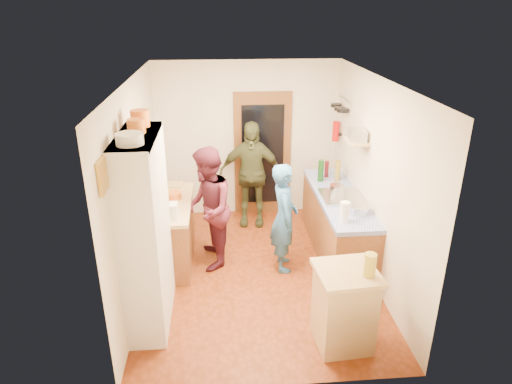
{
  "coord_description": "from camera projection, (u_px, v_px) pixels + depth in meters",
  "views": [
    {
      "loc": [
        -0.47,
        -5.31,
        3.44
      ],
      "look_at": [
        -0.01,
        0.15,
        1.14
      ],
      "focal_mm": 32.0,
      "sensor_mm": 36.0,
      "label": 1
    }
  ],
  "objects": [
    {
      "name": "pan_hang_b",
      "position": [
        339.0,
        109.0,
        7.04
      ],
      "size": [
        0.16,
        0.16,
        0.05
      ],
      "primitive_type": "cylinder",
      "color": "black",
      "rests_on": "pan_rail"
    },
    {
      "name": "hutch_body",
      "position": [
        146.0,
        232.0,
        4.99
      ],
      "size": [
        0.4,
        1.2,
        2.2
      ],
      "primitive_type": "cube",
      "color": "silver",
      "rests_on": "ground"
    },
    {
      "name": "ext_bracket",
      "position": [
        339.0,
        134.0,
        7.36
      ],
      "size": [
        0.06,
        0.1,
        0.04
      ],
      "primitive_type": "cube",
      "color": "black",
      "rests_on": "wall_right"
    },
    {
      "name": "toaster",
      "position": [
        167.0,
        211.0,
        5.74
      ],
      "size": [
        0.26,
        0.18,
        0.2
      ],
      "primitive_type": "cube",
      "rotation": [
        0.0,
        0.0,
        -0.02
      ],
      "color": "white",
      "rests_on": "left_counter_top"
    },
    {
      "name": "person_left",
      "position": [
        210.0,
        208.0,
        6.18
      ],
      "size": [
        0.67,
        0.84,
        1.7
      ],
      "primitive_type": "imported",
      "rotation": [
        0.0,
        0.0,
        -1.54
      ],
      "color": "#4B1826",
      "rests_on": "ground"
    },
    {
      "name": "bottle_a",
      "position": [
        321.0,
        171.0,
        6.89
      ],
      "size": [
        0.11,
        0.11,
        0.34
      ],
      "primitive_type": "cylinder",
      "rotation": [
        0.0,
        0.0,
        0.33
      ],
      "color": "#143F14",
      "rests_on": "right_counter_top"
    },
    {
      "name": "ceiling",
      "position": [
        258.0,
        79.0,
        5.24
      ],
      "size": [
        3.0,
        4.0,
        0.02
      ],
      "primitive_type": "cube",
      "color": "silver",
      "rests_on": "ground"
    },
    {
      "name": "radio",
      "position": [
        357.0,
        135.0,
        6.07
      ],
      "size": [
        0.26,
        0.33,
        0.15
      ],
      "primitive_type": "cube",
      "rotation": [
        0.0,
        0.0,
        -0.13
      ],
      "color": "silver",
      "rests_on": "wall_shelf"
    },
    {
      "name": "wall_back",
      "position": [
        247.0,
        140.0,
        7.59
      ],
      "size": [
        3.0,
        0.02,
        2.6
      ],
      "primitive_type": "cube",
      "color": "beige",
      "rests_on": "ground"
    },
    {
      "name": "bottle_b",
      "position": [
        327.0,
        169.0,
        7.07
      ],
      "size": [
        0.08,
        0.08,
        0.26
      ],
      "primitive_type": "cylinder",
      "rotation": [
        0.0,
        0.0,
        -0.26
      ],
      "color": "#591419",
      "rests_on": "right_counter_top"
    },
    {
      "name": "wall_shelf",
      "position": [
        357.0,
        141.0,
        6.11
      ],
      "size": [
        0.26,
        0.42,
        0.03
      ],
      "primitive_type": "cube",
      "color": "tan",
      "rests_on": "wall_right"
    },
    {
      "name": "kettle",
      "position": [
        163.0,
        200.0,
        6.09
      ],
      "size": [
        0.19,
        0.19,
        0.17
      ],
      "primitive_type": "cylinder",
      "rotation": [
        0.0,
        0.0,
        0.26
      ],
      "color": "white",
      "rests_on": "left_counter_top"
    },
    {
      "name": "left_counter_top",
      "position": [
        168.0,
        204.0,
        6.23
      ],
      "size": [
        0.64,
        1.44,
        0.05
      ],
      "primitive_type": "cube",
      "color": "tan",
      "rests_on": "left_counter_base"
    },
    {
      "name": "orange_pot_b",
      "position": [
        140.0,
        118.0,
        4.84
      ],
      "size": [
        0.2,
        0.2,
        0.18
      ],
      "primitive_type": "cylinder",
      "color": "orange",
      "rests_on": "hutch_top_shelf"
    },
    {
      "name": "paper_towel",
      "position": [
        345.0,
        212.0,
        5.63
      ],
      "size": [
        0.13,
        0.13,
        0.26
      ],
      "primitive_type": "cylinder",
      "rotation": [
        0.0,
        0.0,
        0.11
      ],
      "color": "white",
      "rests_on": "right_counter_top"
    },
    {
      "name": "right_counter_base",
      "position": [
        337.0,
        225.0,
        6.64
      ],
      "size": [
        0.6,
        2.2,
        0.84
      ],
      "primitive_type": "cube",
      "color": "brown",
      "rests_on": "ground"
    },
    {
      "name": "person_hob",
      "position": [
        286.0,
        218.0,
        6.09
      ],
      "size": [
        0.37,
        0.56,
        1.52
      ],
      "primitive_type": "imported",
      "rotation": [
        0.0,
        0.0,
        1.56
      ],
      "color": "#2E5E92",
      "rests_on": "ground"
    },
    {
      "name": "orange_pot_a",
      "position": [
        136.0,
        126.0,
        4.6
      ],
      "size": [
        0.18,
        0.18,
        0.15
      ],
      "primitive_type": "cylinder",
      "color": "orange",
      "rests_on": "hutch_top_shelf"
    },
    {
      "name": "door_frame",
      "position": [
        262.0,
        155.0,
        7.67
      ],
      "size": [
        0.95,
        0.06,
        2.1
      ],
      "primitive_type": "cube",
      "color": "brown",
      "rests_on": "ground"
    },
    {
      "name": "pan_rail",
      "position": [
        344.0,
        99.0,
        6.97
      ],
      "size": [
        0.02,
        0.65,
        0.02
      ],
      "primitive_type": "cylinder",
      "rotation": [
        1.57,
        0.0,
        0.0
      ],
      "color": "silver",
      "rests_on": "wall_right"
    },
    {
      "name": "floor",
      "position": [
        258.0,
        273.0,
        6.25
      ],
      "size": [
        3.0,
        4.0,
        0.02
      ],
      "primitive_type": "cube",
      "color": "maroon",
      "rests_on": "ground"
    },
    {
      "name": "left_counter_base",
      "position": [
        170.0,
        233.0,
        6.41
      ],
      "size": [
        0.6,
        1.4,
        0.85
      ],
      "primitive_type": "cube",
      "color": "brown",
      "rests_on": "ground"
    },
    {
      "name": "wall_right",
      "position": [
        375.0,
        181.0,
        5.86
      ],
      "size": [
        0.02,
        4.0,
        2.6
      ],
      "primitive_type": "cube",
      "color": "beige",
      "rests_on": "ground"
    },
    {
      "name": "plate_stack",
      "position": [
        130.0,
        139.0,
        4.24
      ],
      "size": [
        0.26,
        0.26,
        0.11
      ],
      "primitive_type": "cylinder",
      "color": "white",
      "rests_on": "hutch_top_shelf"
    },
    {
      "name": "door_glass",
      "position": [
        263.0,
        155.0,
        7.64
      ],
      "size": [
        0.7,
        0.02,
        1.7
      ],
      "primitive_type": "cube",
      "color": "black",
      "rests_on": "door_frame"
    },
    {
      "name": "pan_hang_a",
      "position": [
        343.0,
        110.0,
        6.85
      ],
      "size": [
        0.18,
        0.18,
        0.05
      ],
      "primitive_type": "cylinder",
      "color": "black",
      "rests_on": "pan_rail"
    },
    {
      "name": "hob",
      "position": [
        341.0,
        197.0,
        6.35
      ],
      "size": [
        0.55,
        0.58,
        0.04
      ],
      "primitive_type": "cube",
      "color": "silver",
      "rests_on": "right_counter_top"
    },
    {
      "name": "pot_on_hob",
      "position": [
        337.0,
        189.0,
        6.38
      ],
      "size": [
        0.2,
        0.2,
        0.13
      ],
      "primitive_type": "cylinder",
      "color": "silver",
      "rests_on": "hob"
    },
    {
      "name": "pan_hang_c",
      "position": [
        336.0,
        105.0,
        7.22
      ],
      "size": [
        0.17,
        0.17,
        0.05
      ],
      "primitive_type": "cylinder",
      "color": "black",
      "rests_on": "pan_rail"
    },
    {
      "name": "island_base",
      "position": [
        344.0,
        309.0,
        4.81
      ],
      "size": [
        0.59,
        0.59,
        0.86
      ],
      "primitive_type": "cube",
      "rotation": [
        0.0,
        0.0,
        0.08
      ],
      "color": "tan",
      "rests_on": "ground"
    },
    {
      "name": "cutting_board",
      "position": [
        341.0,
        270.0,
        4.67
      ],
      "size": [
        0.37,
        0.31,
        0.02
      ],
      "primitive_type": "cube",
      "rotation": [
        0.0,
        0.0,
        0.08
      ],
      "color": "white",
      "rests_on": "island_top"
    },
    {
      "name": "mixing_bowl",
      "position": [
        359.0,
        209.0,
        5.89
      ],
      "size": [
        0.3,
        0.3,
        0.1
      ],
      "primitive_type": "cylinder",
      "rotation": [
        0.0,
        0.0,
        0.1
      ],
      "color": "silver",
      "rests_on": "right_counter_top"
    },
    {
      "name": "wall_front",
      "position": [
        278.0,
        272.0,
        3.9
      ],
      "size": [
        3.0,
        0.02,
        2.6
      ],
      "primitive_type": "cube",
      "color": "beige",
      "rests_on": "ground"
    },
    {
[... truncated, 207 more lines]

